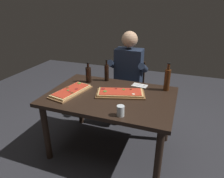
# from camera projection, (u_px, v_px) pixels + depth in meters

# --- Properties ---
(ground_plane) EXTENTS (6.40, 6.40, 0.00)m
(ground_plane) POSITION_uv_depth(u_px,v_px,m) (111.00, 148.00, 2.55)
(ground_plane) COLOR #2D2D33
(dining_table) EXTENTS (1.40, 0.96, 0.74)m
(dining_table) POSITION_uv_depth(u_px,v_px,m) (110.00, 102.00, 2.30)
(dining_table) COLOR black
(dining_table) RESTS_ON ground_plane
(pizza_rectangular_front) EXTENTS (0.59, 0.40, 0.05)m
(pizza_rectangular_front) POSITION_uv_depth(u_px,v_px,m) (120.00, 93.00, 2.25)
(pizza_rectangular_front) COLOR brown
(pizza_rectangular_front) RESTS_ON dining_table
(pizza_rectangular_left) EXTENTS (0.33, 0.55, 0.05)m
(pizza_rectangular_left) POSITION_uv_depth(u_px,v_px,m) (71.00, 91.00, 2.30)
(pizza_rectangular_left) COLOR brown
(pizza_rectangular_left) RESTS_ON dining_table
(wine_bottle_dark) EXTENTS (0.07, 0.07, 0.33)m
(wine_bottle_dark) POSITION_uv_depth(u_px,v_px,m) (167.00, 79.00, 2.32)
(wine_bottle_dark) COLOR #47230F
(wine_bottle_dark) RESTS_ON dining_table
(oil_bottle_amber) EXTENTS (0.07, 0.07, 0.26)m
(oil_bottle_amber) POSITION_uv_depth(u_px,v_px,m) (88.00, 74.00, 2.57)
(oil_bottle_amber) COLOR black
(oil_bottle_amber) RESTS_ON dining_table
(vinegar_bottle_green) EXTENTS (0.06, 0.06, 0.28)m
(vinegar_bottle_green) POSITION_uv_depth(u_px,v_px,m) (107.00, 72.00, 2.61)
(vinegar_bottle_green) COLOR black
(vinegar_bottle_green) RESTS_ON dining_table
(tumbler_near_camera) EXTENTS (0.07, 0.07, 0.10)m
(tumbler_near_camera) POSITION_uv_depth(u_px,v_px,m) (121.00, 111.00, 1.83)
(tumbler_near_camera) COLOR silver
(tumbler_near_camera) RESTS_ON dining_table
(napkin_cutlery_set) EXTENTS (0.19, 0.13, 0.01)m
(napkin_cutlery_set) POSITION_uv_depth(u_px,v_px,m) (140.00, 86.00, 2.49)
(napkin_cutlery_set) COLOR white
(napkin_cutlery_set) RESTS_ON dining_table
(diner_chair) EXTENTS (0.44, 0.44, 0.87)m
(diner_chair) POSITION_uv_depth(u_px,v_px,m) (129.00, 87.00, 3.10)
(diner_chair) COLOR black
(diner_chair) RESTS_ON ground_plane
(seated_diner) EXTENTS (0.53, 0.41, 1.33)m
(seated_diner) POSITION_uv_depth(u_px,v_px,m) (128.00, 74.00, 2.89)
(seated_diner) COLOR #23232D
(seated_diner) RESTS_ON ground_plane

